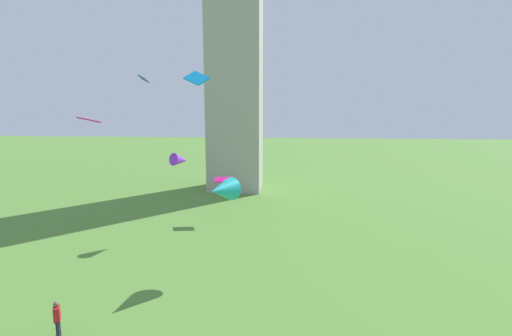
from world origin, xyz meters
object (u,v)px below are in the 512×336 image
at_px(person_1, 57,317).
at_px(kite_flying_5, 197,78).
at_px(kite_flying_0, 180,160).
at_px(kite_flying_1, 144,79).
at_px(kite_flying_4, 222,190).
at_px(kite_flying_3, 89,120).
at_px(kite_flying_2, 224,180).

relative_size(person_1, kite_flying_5, 0.92).
relative_size(kite_flying_0, kite_flying_1, 1.55).
bearing_deg(kite_flying_1, kite_flying_0, -135.64).
bearing_deg(kite_flying_4, kite_flying_1, 154.02).
xyz_separation_m(kite_flying_0, kite_flying_1, (-4.40, 4.11, 6.90)).
distance_m(person_1, kite_flying_3, 16.21).
relative_size(person_1, kite_flying_4, 0.67).
bearing_deg(kite_flying_4, kite_flying_2, 124.91).
bearing_deg(kite_flying_5, person_1, -76.83).
relative_size(kite_flying_2, kite_flying_5, 0.97).
bearing_deg(kite_flying_4, person_1, -103.79).
relative_size(person_1, kite_flying_0, 0.91).
xyz_separation_m(kite_flying_2, kite_flying_4, (1.83, -11.35, 1.61)).
xyz_separation_m(kite_flying_0, kite_flying_3, (-6.34, -2.46, 3.41)).
bearing_deg(kite_flying_1, kite_flying_3, 160.94).
bearing_deg(kite_flying_1, kite_flying_5, -143.15).
xyz_separation_m(kite_flying_2, kite_flying_5, (-0.37, -8.19, 8.73)).
bearing_deg(kite_flying_5, kite_flying_0, 154.98).
relative_size(kite_flying_1, kite_flying_2, 0.67).
bearing_deg(kite_flying_3, kite_flying_5, -35.05).
xyz_separation_m(kite_flying_0, kite_flying_4, (4.83, -7.59, -0.76)).
distance_m(kite_flying_1, kite_flying_5, 11.08).
height_order(person_1, kite_flying_1, kite_flying_1).
bearing_deg(kite_flying_1, person_1, -174.42).
height_order(person_1, kite_flying_5, kite_flying_5).
distance_m(kite_flying_2, kite_flying_5, 11.98).
height_order(kite_flying_1, kite_flying_5, kite_flying_1).
xyz_separation_m(kite_flying_1, kite_flying_4, (9.23, -11.70, -7.66)).
relative_size(person_1, kite_flying_1, 1.41).
relative_size(person_1, kite_flying_2, 0.95).
distance_m(kite_flying_3, kite_flying_5, 9.65).
distance_m(kite_flying_0, kite_flying_2, 5.36).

